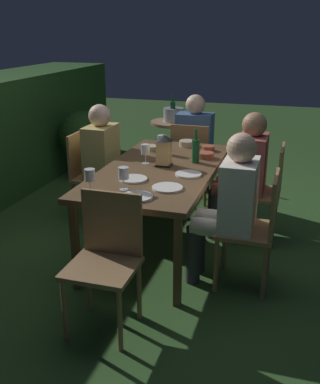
# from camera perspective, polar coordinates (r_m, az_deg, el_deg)

# --- Properties ---
(ground_plane) EXTENTS (16.00, 16.00, 0.00)m
(ground_plane) POSITION_cam_1_polar(r_m,az_deg,el_deg) (4.11, 0.00, -6.66)
(ground_plane) COLOR #2D5123
(dining_table) EXTENTS (1.82, 0.90, 0.72)m
(dining_table) POSITION_cam_1_polar(r_m,az_deg,el_deg) (3.86, 0.00, 2.29)
(dining_table) COLOR brown
(dining_table) RESTS_ON ground
(chair_side_right_b) EXTENTS (0.42, 0.40, 0.87)m
(chair_side_right_b) POSITION_cam_1_polar(r_m,az_deg,el_deg) (4.57, -8.64, 2.47)
(chair_side_right_b) COLOR #937047
(chair_side_right_b) RESTS_ON ground
(person_in_mustard) EXTENTS (0.38, 0.47, 1.15)m
(person_in_mustard) POSITION_cam_1_polar(r_m,az_deg,el_deg) (4.45, -6.45, 4.12)
(person_in_mustard) COLOR tan
(person_in_mustard) RESTS_ON ground
(chair_head_far) EXTENTS (0.40, 0.42, 0.87)m
(chair_head_far) POSITION_cam_1_polar(r_m,az_deg,el_deg) (4.98, 3.89, 4.11)
(chair_head_far) COLOR #937047
(chair_head_far) RESTS_ON ground
(person_in_blue) EXTENTS (0.48, 0.38, 1.15)m
(person_in_blue) POSITION_cam_1_polar(r_m,az_deg,el_deg) (5.13, 4.43, 6.31)
(person_in_blue) COLOR #426699
(person_in_blue) RESTS_ON ground
(chair_side_left_b) EXTENTS (0.42, 0.40, 0.87)m
(chair_side_left_b) POSITION_cam_1_polar(r_m,az_deg,el_deg) (4.16, 12.84, 0.41)
(chair_side_left_b) COLOR #937047
(chair_side_left_b) RESTS_ON ground
(person_in_rust) EXTENTS (0.38, 0.47, 1.15)m
(person_in_rust) POSITION_cam_1_polar(r_m,az_deg,el_deg) (4.13, 10.30, 2.67)
(person_in_rust) COLOR #9E4C47
(person_in_rust) RESTS_ON ground
(chair_side_left_a) EXTENTS (0.42, 0.40, 0.87)m
(chair_side_left_a) POSITION_cam_1_polar(r_m,az_deg,el_deg) (3.40, 11.67, -3.99)
(chair_side_left_a) COLOR #937047
(chair_side_left_a) RESTS_ON ground
(person_in_cream) EXTENTS (0.38, 0.47, 1.15)m
(person_in_cream) POSITION_cam_1_polar(r_m,az_deg,el_deg) (3.36, 8.54, -1.27)
(person_in_cream) COLOR white
(person_in_cream) RESTS_ON ground
(chair_head_near) EXTENTS (0.40, 0.42, 0.87)m
(chair_head_near) POSITION_cam_1_polar(r_m,az_deg,el_deg) (2.92, -6.68, -7.80)
(chair_head_near) COLOR #937047
(chair_head_near) RESTS_ON ground
(lantern_centerpiece) EXTENTS (0.15, 0.15, 0.27)m
(lantern_centerpiece) POSITION_cam_1_polar(r_m,az_deg,el_deg) (3.85, 0.50, 5.38)
(lantern_centerpiece) COLOR black
(lantern_centerpiece) RESTS_ON dining_table
(green_bottle_on_table) EXTENTS (0.07, 0.07, 0.29)m
(green_bottle_on_table) POSITION_cam_1_polar(r_m,az_deg,el_deg) (3.97, 4.42, 5.16)
(green_bottle_on_table) COLOR #195128
(green_bottle_on_table) RESTS_ON dining_table
(wine_glass_a) EXTENTS (0.08, 0.08, 0.17)m
(wine_glass_a) POSITION_cam_1_polar(r_m,az_deg,el_deg) (3.29, -4.52, 2.20)
(wine_glass_a) COLOR silver
(wine_glass_a) RESTS_ON dining_table
(wine_glass_b) EXTENTS (0.08, 0.08, 0.17)m
(wine_glass_b) POSITION_cam_1_polar(r_m,az_deg,el_deg) (3.27, -8.64, 1.95)
(wine_glass_b) COLOR silver
(wine_glass_b) RESTS_ON dining_table
(wine_glass_c) EXTENTS (0.08, 0.08, 0.17)m
(wine_glass_c) POSITION_cam_1_polar(r_m,az_deg,el_deg) (3.92, -1.81, 5.15)
(wine_glass_c) COLOR silver
(wine_glass_c) RESTS_ON dining_table
(wine_glass_d) EXTENTS (0.08, 0.08, 0.17)m
(wine_glass_d) POSITION_cam_1_polar(r_m,az_deg,el_deg) (4.25, 0.20, 6.33)
(wine_glass_d) COLOR silver
(wine_glass_d) RESTS_ON dining_table
(plate_a) EXTENTS (0.22, 0.22, 0.01)m
(plate_a) POSITION_cam_1_polar(r_m,az_deg,el_deg) (3.34, 0.92, 0.53)
(plate_a) COLOR white
(plate_a) RESTS_ON dining_table
(plate_b) EXTENTS (0.21, 0.21, 0.01)m
(plate_b) POSITION_cam_1_polar(r_m,az_deg,el_deg) (3.53, -3.32, 1.61)
(plate_b) COLOR white
(plate_b) RESTS_ON dining_table
(plate_c) EXTENTS (0.22, 0.22, 0.01)m
(plate_c) POSITION_cam_1_polar(r_m,az_deg,el_deg) (3.17, -2.88, -0.58)
(plate_c) COLOR white
(plate_c) RESTS_ON dining_table
(plate_d) EXTENTS (0.21, 0.21, 0.01)m
(plate_d) POSITION_cam_1_polar(r_m,az_deg,el_deg) (3.65, 3.51, 2.20)
(plate_d) COLOR white
(plate_d) RESTS_ON dining_table
(bowl_olives) EXTENTS (0.12, 0.12, 0.05)m
(bowl_olives) POSITION_cam_1_polar(r_m,az_deg,el_deg) (4.38, 5.95, 5.40)
(bowl_olives) COLOR #9E5138
(bowl_olives) RESTS_ON dining_table
(bowl_bread) EXTENTS (0.14, 0.14, 0.05)m
(bowl_bread) POSITION_cam_1_polar(r_m,az_deg,el_deg) (4.13, 5.64, 4.55)
(bowl_bread) COLOR #9E5138
(bowl_bread) RESTS_ON dining_table
(bowl_salad) EXTENTS (0.13, 0.13, 0.04)m
(bowl_salad) POSITION_cam_1_polar(r_m,az_deg,el_deg) (4.38, -1.00, 5.48)
(bowl_salad) COLOR #BCAD8E
(bowl_salad) RESTS_ON dining_table
(bowl_dip) EXTENTS (0.16, 0.16, 0.05)m
(bowl_dip) POSITION_cam_1_polar(r_m,az_deg,el_deg) (4.54, 3.39, 6.03)
(bowl_dip) COLOR #BCAD8E
(bowl_dip) RESTS_ON dining_table
(side_table) EXTENTS (0.59, 0.59, 0.67)m
(side_table) POSITION_cam_1_polar(r_m,az_deg,el_deg) (6.04, 1.66, 6.64)
(side_table) COLOR #9E7A51
(side_table) RESTS_ON ground
(ice_bucket) EXTENTS (0.26, 0.26, 0.34)m
(ice_bucket) POSITION_cam_1_polar(r_m,az_deg,el_deg) (5.98, 1.68, 9.60)
(ice_bucket) COLOR #B2B7BF
(ice_bucket) RESTS_ON side_table
(potted_plant_by_hedge) EXTENTS (0.59, 0.59, 0.86)m
(potted_plant_by_hedge) POSITION_cam_1_polar(r_m,az_deg,el_deg) (5.83, -9.43, 6.55)
(potted_plant_by_hedge) COLOR #9E5133
(potted_plant_by_hedge) RESTS_ON ground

